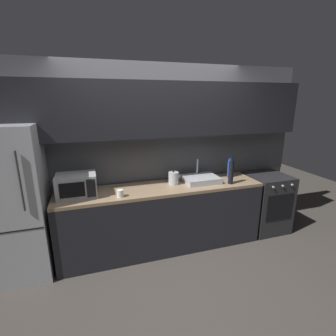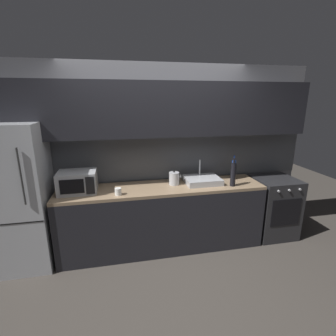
{
  "view_description": "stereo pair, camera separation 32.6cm",
  "coord_description": "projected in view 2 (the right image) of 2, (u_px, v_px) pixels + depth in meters",
  "views": [
    {
      "loc": [
        -0.88,
        -2.09,
        2.03
      ],
      "look_at": [
        0.08,
        0.9,
        1.15
      ],
      "focal_mm": 26.5,
      "sensor_mm": 36.0,
      "label": 1
    },
    {
      "loc": [
        -0.56,
        -2.18,
        2.03
      ],
      "look_at": [
        0.08,
        0.9,
        1.15
      ],
      "focal_mm": 26.5,
      "sensor_mm": 36.0,
      "label": 2
    }
  ],
  "objects": [
    {
      "name": "mug_white",
      "position": [
        118.0,
        192.0,
        3.02
      ],
      "size": [
        0.08,
        0.08,
        0.09
      ],
      "primitive_type": "cylinder",
      "color": "silver",
      "rests_on": "counter_run"
    },
    {
      "name": "refrigerator",
      "position": [
        19.0,
        197.0,
        2.97
      ],
      "size": [
        0.68,
        0.69,
        1.78
      ],
      "color": "#ADAFB5",
      "rests_on": "ground"
    },
    {
      "name": "ground_plane",
      "position": [
        178.0,
        291.0,
        2.71
      ],
      "size": [
        10.0,
        10.0,
        0.0
      ],
      "primitive_type": "plane",
      "color": "#3D3833"
    },
    {
      "name": "counter_run",
      "position": [
        162.0,
        217.0,
        3.44
      ],
      "size": [
        2.74,
        0.6,
        0.9
      ],
      "color": "black",
      "rests_on": "ground"
    },
    {
      "name": "back_wall",
      "position": [
        158.0,
        135.0,
        3.42
      ],
      "size": [
        4.48,
        0.44,
        2.5
      ],
      "color": "slate",
      "rests_on": "ground"
    },
    {
      "name": "oven_range",
      "position": [
        273.0,
        207.0,
        3.77
      ],
      "size": [
        0.6,
        0.62,
        0.9
      ],
      "color": "#232326",
      "rests_on": "ground"
    },
    {
      "name": "kettle",
      "position": [
        174.0,
        178.0,
        3.38
      ],
      "size": [
        0.17,
        0.14,
        0.2
      ],
      "color": "#B7BABF",
      "rests_on": "counter_run"
    },
    {
      "name": "wine_bottle_blue",
      "position": [
        233.0,
        170.0,
        3.57
      ],
      "size": [
        0.06,
        0.06,
        0.36
      ],
      "color": "#234299",
      "rests_on": "counter_run"
    },
    {
      "name": "wine_bottle_dark",
      "position": [
        233.0,
        174.0,
        3.3
      ],
      "size": [
        0.07,
        0.07,
        0.38
      ],
      "color": "black",
      "rests_on": "counter_run"
    },
    {
      "name": "sink_basin",
      "position": [
        202.0,
        180.0,
        3.45
      ],
      "size": [
        0.48,
        0.38,
        0.3
      ],
      "color": "#ADAFB5",
      "rests_on": "counter_run"
    },
    {
      "name": "microwave",
      "position": [
        78.0,
        182.0,
        3.09
      ],
      "size": [
        0.46,
        0.35,
        0.27
      ],
      "color": "#A8AAAF",
      "rests_on": "counter_run"
    }
  ]
}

